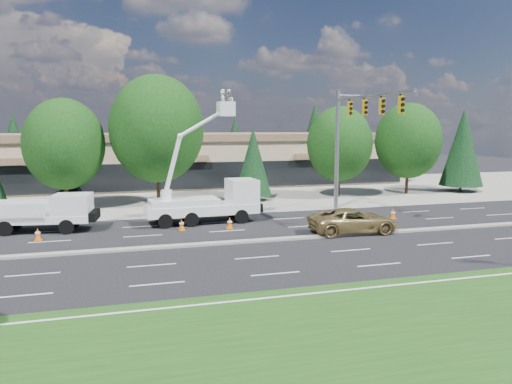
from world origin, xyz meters
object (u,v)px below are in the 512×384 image
object	(u,v)px
utility_pickup	(49,216)
bucket_truck	(211,195)
signal_mast	(351,130)
minivan	(353,221)

from	to	relation	value
utility_pickup	bucket_truck	xyz separation A→B (m)	(9.96, 0.10, 0.92)
utility_pickup	bucket_truck	size ratio (longest dim) A/B	0.70
signal_mast	utility_pickup	xyz separation A→B (m)	(-20.36, -0.91, -5.14)
signal_mast	utility_pickup	distance (m)	21.02
bucket_truck	minivan	bearing A→B (deg)	-40.05
minivan	bucket_truck	bearing A→B (deg)	56.09
signal_mast	minivan	size ratio (longest dim) A/B	1.93
signal_mast	bucket_truck	bearing A→B (deg)	-175.54
utility_pickup	minivan	distance (m)	18.26
signal_mast	bucket_truck	xyz separation A→B (m)	(-10.40, -0.81, -4.21)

